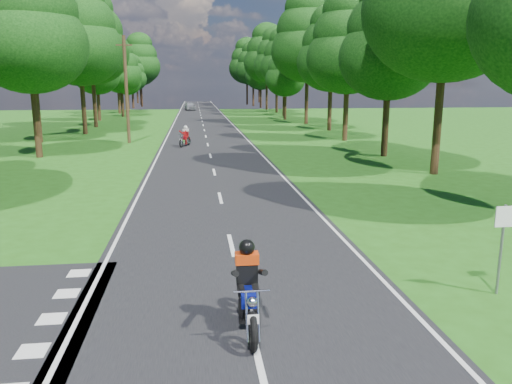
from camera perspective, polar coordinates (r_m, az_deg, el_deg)
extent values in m
plane|color=#235413|center=(12.33, -2.14, -9.07)|extent=(160.00, 160.00, 0.00)
cube|color=black|center=(61.61, -6.17, 8.04)|extent=(7.00, 140.00, 0.02)
cube|color=silver|center=(8.73, 0.24, -18.45)|extent=(0.12, 2.00, 0.01)
cube|color=silver|center=(14.20, -2.83, -6.06)|extent=(0.12, 2.00, 0.01)
cube|color=silver|center=(19.97, -4.11, -0.67)|extent=(0.12, 2.00, 0.01)
cube|color=silver|center=(25.85, -4.80, 2.29)|extent=(0.12, 2.00, 0.01)
cube|color=silver|center=(31.77, -5.24, 4.15)|extent=(0.12, 2.00, 0.01)
cube|color=silver|center=(37.72, -5.54, 5.42)|extent=(0.12, 2.00, 0.01)
cube|color=silver|center=(43.68, -5.76, 6.35)|extent=(0.12, 2.00, 0.01)
cube|color=silver|center=(49.65, -5.93, 7.05)|extent=(0.12, 2.00, 0.01)
cube|color=silver|center=(55.63, -6.06, 7.60)|extent=(0.12, 2.00, 0.01)
cube|color=silver|center=(61.61, -6.17, 8.05)|extent=(0.12, 2.00, 0.01)
cube|color=silver|center=(67.60, -6.26, 8.41)|extent=(0.12, 2.00, 0.01)
cube|color=silver|center=(73.59, -6.33, 8.72)|extent=(0.12, 2.00, 0.01)
cube|color=silver|center=(79.58, -6.39, 8.98)|extent=(0.12, 2.00, 0.01)
cube|color=silver|center=(85.57, -6.45, 9.21)|extent=(0.12, 2.00, 0.01)
cube|color=silver|center=(91.56, -6.49, 9.40)|extent=(0.12, 2.00, 0.01)
cube|color=silver|center=(97.55, -6.54, 9.57)|extent=(0.12, 2.00, 0.01)
cube|color=silver|center=(103.55, -6.57, 9.72)|extent=(0.12, 2.00, 0.01)
cube|color=silver|center=(109.54, -6.60, 9.86)|extent=(0.12, 2.00, 0.01)
cube|color=silver|center=(115.53, -6.63, 9.98)|extent=(0.12, 2.00, 0.01)
cube|color=silver|center=(121.53, -6.66, 10.09)|extent=(0.12, 2.00, 0.01)
cube|color=silver|center=(127.53, -6.68, 10.18)|extent=(0.12, 2.00, 0.01)
cube|color=silver|center=(61.65, -9.27, 7.96)|extent=(0.10, 140.00, 0.01)
cube|color=silver|center=(61.75, -3.08, 8.11)|extent=(0.10, 140.00, 0.01)
cube|color=silver|center=(9.71, -24.20, -16.23)|extent=(0.50, 0.50, 0.01)
cube|color=silver|center=(10.74, -22.31, -13.25)|extent=(0.50, 0.50, 0.01)
cube|color=silver|center=(11.80, -20.80, -10.79)|extent=(0.50, 0.50, 0.01)
cube|color=silver|center=(12.88, -19.56, -8.73)|extent=(0.50, 0.50, 0.01)
cylinder|color=black|center=(33.71, -23.76, 6.94)|extent=(0.40, 0.40, 3.91)
ellipsoid|color=black|center=(33.69, -24.49, 15.11)|extent=(6.85, 6.85, 5.82)
ellipsoid|color=black|center=(33.87, -24.79, 18.32)|extent=(5.87, 5.87, 4.99)
cylinder|color=black|center=(42.44, -23.63, 7.76)|extent=(0.40, 0.40, 3.79)
ellipsoid|color=black|center=(42.41, -24.18, 14.05)|extent=(6.64, 6.64, 5.64)
ellipsoid|color=black|center=(42.54, -24.41, 16.52)|extent=(5.69, 5.69, 4.84)
ellipsoid|color=black|center=(42.75, -24.64, 18.98)|extent=(4.27, 4.27, 3.63)
cylinder|color=black|center=(48.12, -19.08, 8.84)|extent=(0.40, 0.40, 4.32)
ellipsoid|color=black|center=(48.16, -19.53, 15.15)|extent=(7.56, 7.56, 6.42)
ellipsoid|color=black|center=(48.34, -19.72, 17.64)|extent=(6.48, 6.48, 5.51)
cylinder|color=black|center=(55.55, -17.94, 9.33)|extent=(0.40, 0.40, 4.40)
ellipsoid|color=black|center=(55.59, -18.32, 14.91)|extent=(7.71, 7.71, 6.55)
ellipsoid|color=black|center=(55.76, -18.47, 17.11)|extent=(6.60, 6.60, 5.61)
ellipsoid|color=black|center=(56.00, -18.63, 19.29)|extent=(4.95, 4.95, 4.21)
cylinder|color=black|center=(65.34, -17.51, 9.18)|extent=(0.40, 0.40, 3.20)
ellipsoid|color=black|center=(65.28, -17.74, 12.63)|extent=(5.60, 5.60, 4.76)
ellipsoid|color=black|center=(65.32, -17.83, 14.00)|extent=(4.80, 4.80, 4.08)
ellipsoid|color=black|center=(65.41, -17.92, 15.36)|extent=(3.60, 3.60, 3.06)
cylinder|color=black|center=(72.32, -15.01, 9.58)|extent=(0.40, 0.40, 3.22)
ellipsoid|color=black|center=(72.27, -15.18, 12.72)|extent=(5.64, 5.64, 4.79)
ellipsoid|color=black|center=(72.32, -15.25, 13.96)|extent=(4.83, 4.83, 4.11)
ellipsoid|color=black|center=(72.39, -15.33, 15.20)|extent=(3.62, 3.62, 3.08)
cylinder|color=black|center=(80.21, -15.37, 9.93)|extent=(0.40, 0.40, 3.61)
ellipsoid|color=black|center=(80.19, -15.55, 13.09)|extent=(6.31, 6.31, 5.37)
ellipsoid|color=black|center=(80.24, -15.63, 14.35)|extent=(5.41, 5.41, 4.60)
ellipsoid|color=black|center=(80.34, -15.70, 15.60)|extent=(4.06, 4.06, 3.45)
cylinder|color=black|center=(87.93, -14.40, 9.84)|extent=(0.40, 0.40, 2.67)
ellipsoid|color=black|center=(87.87, -14.52, 11.98)|extent=(4.67, 4.67, 3.97)
ellipsoid|color=black|center=(87.89, -14.56, 12.82)|extent=(4.00, 4.00, 3.40)
ellipsoid|color=black|center=(87.92, -14.61, 13.67)|extent=(3.00, 3.00, 2.55)
cylinder|color=black|center=(97.04, -13.87, 10.18)|extent=(0.40, 0.40, 3.09)
ellipsoid|color=black|center=(97.00, -13.99, 12.42)|extent=(5.40, 5.40, 4.59)
ellipsoid|color=black|center=(97.03, -14.04, 13.31)|extent=(4.63, 4.63, 3.93)
ellipsoid|color=black|center=(97.07, -14.08, 14.20)|extent=(3.47, 3.47, 2.95)
cylinder|color=black|center=(103.40, -12.94, 10.72)|extent=(0.40, 0.40, 4.48)
ellipsoid|color=black|center=(103.42, -13.09, 13.77)|extent=(7.84, 7.84, 6.66)
ellipsoid|color=black|center=(103.52, -13.15, 14.98)|extent=(6.72, 6.72, 5.71)
ellipsoid|color=black|center=(103.65, -13.22, 16.18)|extent=(5.04, 5.04, 4.28)
cylinder|color=black|center=(112.43, -13.02, 10.72)|extent=(0.40, 0.40, 4.09)
ellipsoid|color=black|center=(112.44, -13.15, 13.29)|extent=(7.16, 7.16, 6.09)
ellipsoid|color=black|center=(112.50, -13.20, 14.30)|extent=(6.14, 6.14, 5.22)
ellipsoid|color=black|center=(112.60, -13.25, 15.31)|extent=(4.61, 4.61, 3.92)
cylinder|color=black|center=(26.61, 20.00, 6.79)|extent=(0.40, 0.40, 4.56)
ellipsoid|color=black|center=(26.74, 20.93, 18.83)|extent=(7.98, 7.98, 6.78)
cylinder|color=black|center=(32.51, 14.55, 7.05)|extent=(0.40, 0.40, 3.49)
ellipsoid|color=black|center=(32.43, 14.97, 14.64)|extent=(6.12, 6.12, 5.20)
ellipsoid|color=black|center=(32.56, 15.15, 17.63)|extent=(5.24, 5.24, 4.46)
cylinder|color=black|center=(40.92, 10.19, 8.38)|extent=(0.40, 0.40, 3.69)
ellipsoid|color=black|center=(40.88, 10.44, 14.75)|extent=(6.46, 6.46, 5.49)
ellipsoid|color=black|center=(41.00, 10.54, 17.26)|extent=(5.54, 5.54, 4.71)
ellipsoid|color=black|center=(41.20, 10.64, 19.75)|extent=(4.15, 4.15, 3.53)
cylinder|color=black|center=(49.69, 8.42, 9.13)|extent=(0.40, 0.40, 3.74)
ellipsoid|color=black|center=(49.67, 8.59, 14.44)|extent=(6.55, 6.55, 5.57)
ellipsoid|color=black|center=(49.77, 8.66, 16.54)|extent=(5.62, 5.62, 4.77)
ellipsoid|color=black|center=(49.95, 8.73, 18.63)|extent=(4.21, 4.21, 3.58)
cylinder|color=black|center=(57.62, 5.78, 10.06)|extent=(0.40, 0.40, 4.64)
ellipsoid|color=black|center=(57.68, 5.91, 15.74)|extent=(8.12, 8.12, 6.91)
ellipsoid|color=black|center=(57.87, 5.96, 17.98)|extent=(6.96, 6.96, 5.92)
ellipsoid|color=black|center=(58.14, 6.01, 20.19)|extent=(5.22, 5.22, 4.44)
cylinder|color=black|center=(64.47, 3.32, 9.56)|extent=(0.40, 0.40, 2.91)
ellipsoid|color=black|center=(64.40, 3.36, 12.74)|extent=(5.09, 5.09, 4.33)
ellipsoid|color=black|center=(64.43, 3.37, 14.00)|extent=(4.36, 4.36, 3.71)
ellipsoid|color=black|center=(64.49, 3.39, 15.26)|extent=(3.27, 3.27, 2.78)
cylinder|color=black|center=(72.02, 3.22, 10.23)|extent=(0.40, 0.40, 3.88)
ellipsoid|color=black|center=(72.01, 3.26, 14.02)|extent=(6.78, 6.78, 5.77)
ellipsoid|color=black|center=(72.09, 3.28, 15.52)|extent=(5.81, 5.81, 4.94)
ellipsoid|color=black|center=(72.22, 3.30, 17.02)|extent=(4.36, 4.36, 3.71)
cylinder|color=black|center=(80.41, 2.37, 10.55)|extent=(0.40, 0.40, 4.18)
ellipsoid|color=black|center=(80.43, 2.40, 14.22)|extent=(7.31, 7.31, 6.21)
ellipsoid|color=black|center=(80.52, 2.42, 15.67)|extent=(6.27, 6.27, 5.33)
ellipsoid|color=black|center=(80.67, 2.43, 17.11)|extent=(4.70, 4.70, 4.00)
cylinder|color=black|center=(89.22, 1.23, 10.87)|extent=(0.40, 0.40, 4.63)
ellipsoid|color=black|center=(89.26, 1.25, 14.54)|extent=(8.11, 8.11, 6.89)
ellipsoid|color=black|center=(89.38, 1.26, 15.98)|extent=(6.95, 6.95, 5.91)
ellipsoid|color=black|center=(89.55, 1.26, 17.43)|extent=(5.21, 5.21, 4.43)
cylinder|color=black|center=(96.43, 0.53, 10.60)|extent=(0.40, 0.40, 3.36)
ellipsoid|color=black|center=(96.40, 0.54, 13.06)|extent=(5.88, 5.88, 5.00)
ellipsoid|color=black|center=(96.44, 0.54, 14.04)|extent=(5.04, 5.04, 4.29)
ellipsoid|color=black|center=(96.50, 0.54, 15.01)|extent=(3.78, 3.78, 3.21)
cylinder|color=black|center=(103.53, -0.31, 10.92)|extent=(0.40, 0.40, 4.09)
ellipsoid|color=black|center=(103.53, -0.31, 13.70)|extent=(7.15, 7.15, 6.08)
ellipsoid|color=black|center=(103.60, -0.31, 14.80)|extent=(6.13, 6.13, 5.21)
ellipsoid|color=black|center=(103.71, -0.31, 15.90)|extent=(4.60, 4.60, 3.91)
cylinder|color=black|center=(111.18, -1.02, 11.11)|extent=(0.40, 0.40, 4.48)
ellipsoid|color=black|center=(111.20, -1.03, 13.95)|extent=(7.84, 7.84, 6.66)
ellipsoid|color=black|center=(111.29, -1.04, 15.08)|extent=(6.72, 6.72, 5.71)
ellipsoid|color=black|center=(111.42, -1.04, 16.20)|extent=(5.04, 5.04, 4.28)
cylinder|color=black|center=(122.17, -13.38, 10.74)|extent=(0.40, 0.40, 3.84)
ellipsoid|color=black|center=(122.16, -13.49, 12.96)|extent=(6.72, 6.72, 5.71)
ellipsoid|color=black|center=(122.21, -13.54, 13.83)|extent=(5.76, 5.76, 4.90)
ellipsoid|color=black|center=(122.29, -13.58, 14.71)|extent=(4.32, 4.32, 3.67)
cylinder|color=black|center=(124.49, 0.36, 11.16)|extent=(0.40, 0.40, 4.16)
ellipsoid|color=black|center=(124.50, 0.36, 13.52)|extent=(7.28, 7.28, 6.19)
ellipsoid|color=black|center=(124.56, 0.36, 14.45)|extent=(6.24, 6.24, 5.30)
ellipsoid|color=black|center=(124.66, 0.37, 15.38)|extent=(4.68, 4.68, 3.98)
cylinder|color=black|center=(107.54, -15.31, 10.39)|extent=(0.40, 0.40, 3.52)
ellipsoid|color=black|center=(107.52, -15.44, 12.70)|extent=(6.16, 6.16, 5.24)
ellipsoid|color=black|center=(107.55, -15.50, 13.61)|extent=(5.28, 5.28, 4.49)
ellipsoid|color=black|center=(107.62, -15.55, 14.52)|extent=(3.96, 3.96, 3.37)
cylinder|color=black|center=(110.93, 2.35, 11.10)|extent=(0.40, 0.40, 4.48)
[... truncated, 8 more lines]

